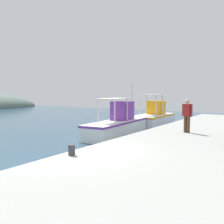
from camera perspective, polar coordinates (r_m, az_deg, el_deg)
name	(u,v)px	position (r m, az deg, el deg)	size (l,w,h in m)	color
quay_pier	(223,188)	(7.55, 23.25, -15.19)	(36.00, 10.00, 0.80)	#9E9E99
fishing_boat_second	(118,124)	(17.23, 1.32, -2.69)	(6.51, 2.19, 3.55)	white
fishing_boat_third	(154,117)	(22.32, 9.16, -1.16)	(5.16, 2.20, 2.99)	white
fisherman_standing	(187,114)	(13.74, 16.24, -0.45)	(0.39, 0.60, 1.72)	#4C3823
mooring_bollard_third	(72,150)	(8.71, -8.90, -8.29)	(0.23, 0.23, 0.35)	#333338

